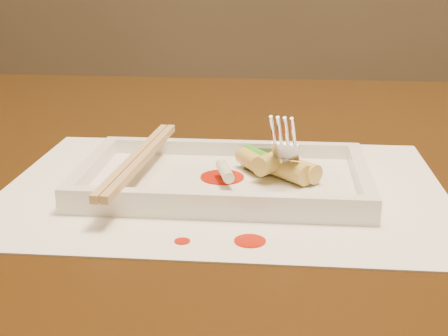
# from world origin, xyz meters

# --- Properties ---
(table) EXTENTS (1.40, 0.90, 0.75)m
(table) POSITION_xyz_m (0.00, 0.00, 0.65)
(table) COLOR black
(table) RESTS_ON ground
(placemat) EXTENTS (0.40, 0.30, 0.00)m
(placemat) POSITION_xyz_m (0.09, -0.10, 0.75)
(placemat) COLOR white
(placemat) RESTS_ON table
(sauce_splatter_a) EXTENTS (0.02, 0.02, 0.00)m
(sauce_splatter_a) POSITION_xyz_m (0.12, -0.22, 0.75)
(sauce_splatter_a) COLOR #B21505
(sauce_splatter_a) RESTS_ON placemat
(sauce_splatter_b) EXTENTS (0.01, 0.01, 0.00)m
(sauce_splatter_b) POSITION_xyz_m (0.07, -0.22, 0.75)
(sauce_splatter_b) COLOR #B21505
(sauce_splatter_b) RESTS_ON placemat
(plate_base) EXTENTS (0.26, 0.16, 0.01)m
(plate_base) POSITION_xyz_m (0.09, -0.10, 0.76)
(plate_base) COLOR white
(plate_base) RESTS_ON placemat
(plate_rim_far) EXTENTS (0.26, 0.01, 0.01)m
(plate_rim_far) POSITION_xyz_m (0.09, -0.03, 0.77)
(plate_rim_far) COLOR white
(plate_rim_far) RESTS_ON plate_base
(plate_rim_near) EXTENTS (0.26, 0.01, 0.01)m
(plate_rim_near) POSITION_xyz_m (0.09, -0.18, 0.77)
(plate_rim_near) COLOR white
(plate_rim_near) RESTS_ON plate_base
(plate_rim_left) EXTENTS (0.01, 0.14, 0.01)m
(plate_rim_left) POSITION_xyz_m (-0.03, -0.10, 0.77)
(plate_rim_left) COLOR white
(plate_rim_left) RESTS_ON plate_base
(plate_rim_right) EXTENTS (0.01, 0.14, 0.01)m
(plate_rim_right) POSITION_xyz_m (0.22, -0.10, 0.77)
(plate_rim_right) COLOR white
(plate_rim_right) RESTS_ON plate_base
(veg_piece) EXTENTS (0.04, 0.03, 0.01)m
(veg_piece) POSITION_xyz_m (0.13, -0.06, 0.77)
(veg_piece) COLOR black
(veg_piece) RESTS_ON plate_base
(scallion_white) EXTENTS (0.02, 0.04, 0.01)m
(scallion_white) POSITION_xyz_m (0.10, -0.12, 0.77)
(scallion_white) COLOR #EAEACC
(scallion_white) RESTS_ON plate_base
(scallion_green) EXTENTS (0.06, 0.07, 0.01)m
(scallion_green) POSITION_xyz_m (0.14, -0.08, 0.77)
(scallion_green) COLOR #2B9D19
(scallion_green) RESTS_ON plate_base
(chopstick_a) EXTENTS (0.02, 0.22, 0.01)m
(chopstick_a) POSITION_xyz_m (0.01, -0.10, 0.78)
(chopstick_a) COLOR tan
(chopstick_a) RESTS_ON plate_rim_near
(chopstick_b) EXTENTS (0.02, 0.22, 0.01)m
(chopstick_b) POSITION_xyz_m (0.02, -0.10, 0.78)
(chopstick_b) COLOR tan
(chopstick_b) RESTS_ON plate_rim_near
(fork) EXTENTS (0.09, 0.10, 0.14)m
(fork) POSITION_xyz_m (0.16, -0.09, 0.83)
(fork) COLOR silver
(fork) RESTS_ON plate_base
(sauce_blob_0) EXTENTS (0.04, 0.04, 0.00)m
(sauce_blob_0) POSITION_xyz_m (0.09, -0.10, 0.76)
(sauce_blob_0) COLOR #B21505
(sauce_blob_0) RESTS_ON plate_base
(rice_cake_0) EXTENTS (0.05, 0.05, 0.02)m
(rice_cake_0) POSITION_xyz_m (0.16, -0.10, 0.77)
(rice_cake_0) COLOR #DDCC67
(rice_cake_0) RESTS_ON plate_base
(rice_cake_1) EXTENTS (0.03, 0.04, 0.02)m
(rice_cake_1) POSITION_xyz_m (0.12, -0.08, 0.77)
(rice_cake_1) COLOR #DDCC67
(rice_cake_1) RESTS_ON plate_base
(rice_cake_2) EXTENTS (0.04, 0.05, 0.02)m
(rice_cake_2) POSITION_xyz_m (0.14, -0.10, 0.78)
(rice_cake_2) COLOR #DDCC67
(rice_cake_2) RESTS_ON plate_base
(rice_cake_3) EXTENTS (0.05, 0.05, 0.02)m
(rice_cake_3) POSITION_xyz_m (0.15, -0.10, 0.77)
(rice_cake_3) COLOR #DDCC67
(rice_cake_3) RESTS_ON plate_base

